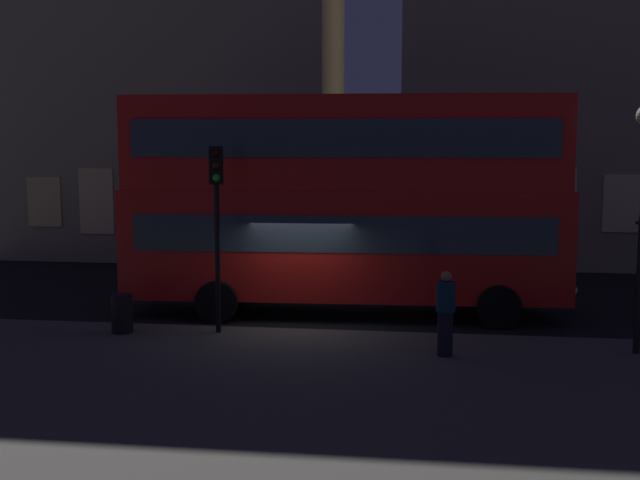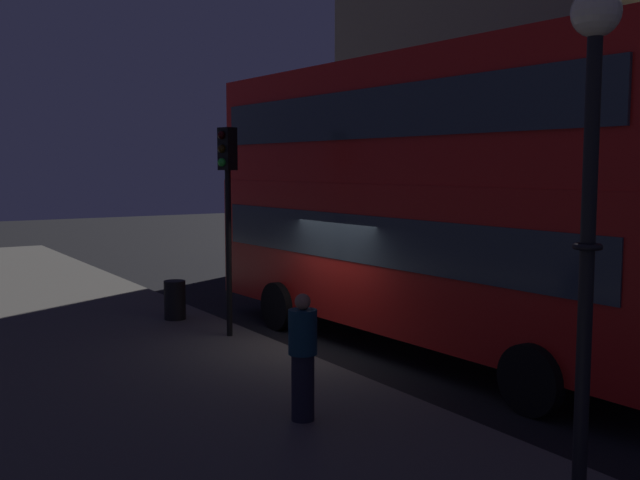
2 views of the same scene
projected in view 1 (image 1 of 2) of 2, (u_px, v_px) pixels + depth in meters
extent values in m
plane|color=black|center=(301.00, 326.00, 19.64)|extent=(80.00, 80.00, 0.00)
cube|color=#4C4944|center=(253.00, 392.00, 14.40)|extent=(44.00, 9.20, 0.12)
cube|color=tan|center=(176.00, 13.00, 31.75)|extent=(12.51, 7.24, 18.78)
cube|color=#E5C67F|center=(44.00, 202.00, 29.60)|extent=(1.28, 0.06, 1.80)
cube|color=#F2D18C|center=(96.00, 201.00, 29.33)|extent=(1.28, 0.06, 2.38)
cube|color=#F2D18C|center=(150.00, 201.00, 29.06)|extent=(1.28, 0.06, 1.96)
cube|color=#F9E09E|center=(203.00, 189.00, 28.74)|extent=(1.28, 0.06, 2.21)
cube|color=#F2D18C|center=(259.00, 204.00, 28.53)|extent=(1.28, 0.06, 2.48)
cube|color=tan|center=(612.00, 9.00, 29.60)|extent=(15.08, 7.06, 18.44)
cube|color=#E5C67F|center=(480.00, 201.00, 27.60)|extent=(1.54, 0.06, 1.99)
cube|color=#F2D18C|center=(553.00, 196.00, 27.25)|extent=(1.54, 0.06, 2.00)
cube|color=#F9E09E|center=(627.00, 204.00, 26.96)|extent=(1.54, 0.06, 1.91)
cube|color=red|center=(344.00, 242.00, 20.72)|extent=(11.24, 2.98, 2.74)
cube|color=red|center=(344.00, 143.00, 20.40)|extent=(11.01, 2.92, 2.32)
cube|color=#2D3842|center=(344.00, 229.00, 20.68)|extent=(10.35, 2.99, 0.90)
cube|color=#2D3842|center=(344.00, 138.00, 20.39)|extent=(10.35, 2.99, 0.90)
cube|color=#F2D84C|center=(569.00, 117.00, 19.84)|extent=(0.15, 1.48, 0.44)
sphere|color=white|center=(559.00, 279.00, 21.15)|extent=(0.24, 0.24, 0.24)
sphere|color=white|center=(572.00, 290.00, 19.57)|extent=(0.24, 0.24, 0.24)
cylinder|color=black|center=(487.00, 288.00, 21.83)|extent=(1.07, 0.29, 1.06)
cylinder|color=black|center=(499.00, 307.00, 19.30)|extent=(1.07, 0.29, 1.06)
cylinder|color=black|center=(236.00, 284.00, 22.43)|extent=(1.07, 0.29, 1.06)
cylinder|color=black|center=(217.00, 302.00, 19.90)|extent=(1.07, 0.29, 1.06)
cylinder|color=black|center=(218.00, 259.00, 18.34)|extent=(0.12, 0.12, 3.39)
cube|color=black|center=(216.00, 165.00, 18.07)|extent=(0.38, 0.33, 0.85)
sphere|color=black|center=(216.00, 153.00, 17.89)|extent=(0.17, 0.17, 0.17)
sphere|color=black|center=(216.00, 165.00, 17.93)|extent=(0.17, 0.17, 0.17)
sphere|color=green|center=(216.00, 178.00, 17.96)|extent=(0.17, 0.17, 0.17)
cylinder|color=black|center=(445.00, 334.00, 16.49)|extent=(0.32, 0.32, 0.92)
cylinder|color=#0F2D3D|center=(446.00, 297.00, 16.39)|extent=(0.39, 0.39, 0.61)
sphere|color=#8C664C|center=(446.00, 276.00, 16.34)|extent=(0.22, 0.22, 0.22)
cylinder|color=black|center=(122.00, 314.00, 18.47)|extent=(0.49, 0.49, 0.88)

